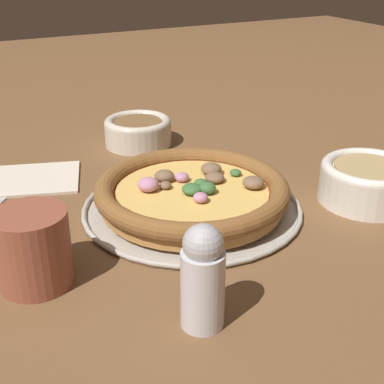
{
  "coord_description": "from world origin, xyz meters",
  "views": [
    {
      "loc": [
        -0.3,
        -0.59,
        0.35
      ],
      "look_at": [
        0.0,
        0.0,
        0.03
      ],
      "focal_mm": 50.0,
      "sensor_mm": 36.0,
      "label": 1
    }
  ],
  "objects": [
    {
      "name": "drinking_cup",
      "position": [
        -0.23,
        -0.07,
        0.04
      ],
      "size": [
        0.08,
        0.08,
        0.09
      ],
      "color": "brown",
      "rests_on": "ground_plane"
    },
    {
      "name": "fork",
      "position": [
        -0.22,
        0.17,
        0.0
      ],
      "size": [
        0.12,
        0.16,
        0.0
      ],
      "rotation": [
        0.0,
        0.0,
        10.37
      ],
      "color": "#B7B7BC",
      "rests_on": "ground_plane"
    },
    {
      "name": "pizza",
      "position": [
        0.0,
        0.0,
        0.03
      ],
      "size": [
        0.27,
        0.27,
        0.04
      ],
      "color": "#BC7F42",
      "rests_on": "pizza_tray"
    },
    {
      "name": "ground_plane",
      "position": [
        0.0,
        0.0,
        0.0
      ],
      "size": [
        3.0,
        3.0,
        0.0
      ],
      "primitive_type": "plane",
      "color": "brown"
    },
    {
      "name": "pepper_shaker",
      "position": [
        -0.1,
        -0.22,
        0.06
      ],
      "size": [
        0.04,
        0.04,
        0.11
      ],
      "color": "silver",
      "rests_on": "ground_plane"
    },
    {
      "name": "pizza_tray",
      "position": [
        0.0,
        0.0,
        0.0
      ],
      "size": [
        0.31,
        0.31,
        0.01
      ],
      "color": "#B7B2A8",
      "rests_on": "ground_plane"
    },
    {
      "name": "napkin",
      "position": [
        -0.19,
        0.21,
        0.0
      ],
      "size": [
        0.19,
        0.16,
        0.01
      ],
      "rotation": [
        0.0,
        0.0,
        -0.31
      ],
      "color": "beige",
      "rests_on": "ground_plane"
    },
    {
      "name": "bowl_near",
      "position": [
        0.24,
        -0.09,
        0.03
      ],
      "size": [
        0.14,
        0.14,
        0.06
      ],
      "color": "silver",
      "rests_on": "ground_plane"
    },
    {
      "name": "bowl_far",
      "position": [
        0.03,
        0.28,
        0.03
      ],
      "size": [
        0.12,
        0.12,
        0.05
      ],
      "color": "beige",
      "rests_on": "ground_plane"
    }
  ]
}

